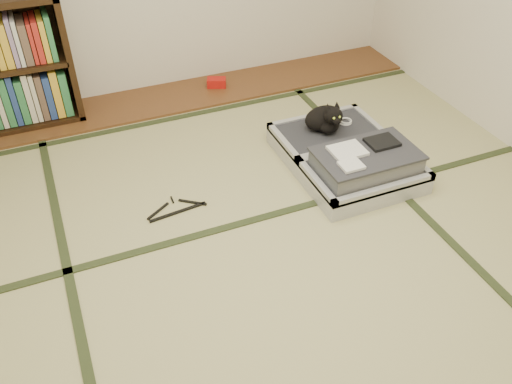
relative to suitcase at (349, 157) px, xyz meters
name	(u,v)px	position (x,y,z in m)	size (l,w,h in m)	color
floor	(273,269)	(-0.82, -0.63, -0.10)	(4.50, 4.50, 0.00)	tan
wood_strip	(170,98)	(-0.82, 1.37, -0.09)	(4.00, 0.50, 0.02)	brown
red_item	(217,83)	(-0.41, 1.40, -0.04)	(0.15, 0.09, 0.07)	red
tatami_borders	(239,213)	(-0.82, -0.14, -0.09)	(4.00, 4.50, 0.01)	#2D381E
suitcase	(349,157)	(0.00, 0.00, 0.00)	(0.71, 0.94, 0.28)	#BBBBC0
cat	(326,119)	(-0.02, 0.29, 0.13)	(0.31, 0.32, 0.25)	black
cable_coil	(345,121)	(0.16, 0.33, 0.05)	(0.10, 0.10, 0.02)	white
hanger	(177,209)	(-1.15, 0.03, -0.09)	(0.37, 0.19, 0.01)	black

